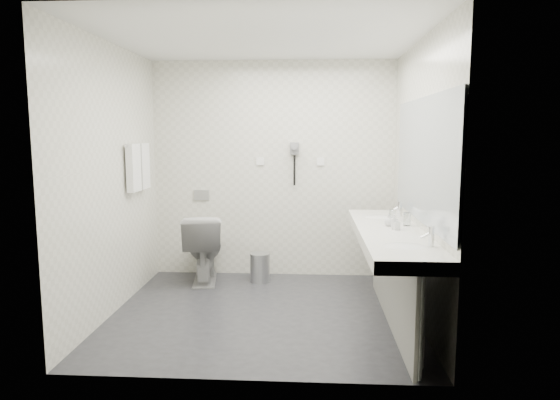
{
  "coord_description": "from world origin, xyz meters",
  "views": [
    {
      "loc": [
        0.43,
        -4.47,
        1.67
      ],
      "look_at": [
        0.15,
        0.15,
        1.05
      ],
      "focal_mm": 31.84,
      "sensor_mm": 36.0,
      "label": 1
    }
  ],
  "objects": [
    {
      "name": "wall_right",
      "position": [
        1.4,
        0.0,
        1.25
      ],
      "size": [
        0.0,
        2.6,
        2.6
      ],
      "primitive_type": "plane",
      "rotation": [
        1.57,
        0.0,
        -1.57
      ],
      "color": "silver",
      "rests_on": "floor"
    },
    {
      "name": "vanity_counter",
      "position": [
        1.12,
        -0.2,
        0.8
      ],
      "size": [
        0.55,
        2.2,
        0.1
      ],
      "primitive_type": "cube",
      "color": "white",
      "rests_on": "floor"
    },
    {
      "name": "vanity_post_near",
      "position": [
        1.18,
        -1.24,
        0.38
      ],
      "size": [
        0.06,
        0.06,
        0.75
      ],
      "primitive_type": "cylinder",
      "color": "silver",
      "rests_on": "floor"
    },
    {
      "name": "bin_lid",
      "position": [
        -0.13,
        0.98,
        0.32
      ],
      "size": [
        0.22,
        0.22,
        0.02
      ],
      "primitive_type": "cylinder",
      "color": "#B2B5BA",
      "rests_on": "pedal_bin"
    },
    {
      "name": "faucet_far",
      "position": [
        1.32,
        0.45,
        0.92
      ],
      "size": [
        0.04,
        0.04,
        0.15
      ],
      "primitive_type": "cylinder",
      "color": "silver",
      "rests_on": "vanity_counter"
    },
    {
      "name": "vanity_post_far",
      "position": [
        1.18,
        0.84,
        0.38
      ],
      "size": [
        0.06,
        0.06,
        0.75
      ],
      "primitive_type": "cylinder",
      "color": "silver",
      "rests_on": "floor"
    },
    {
      "name": "soap_bottle_a",
      "position": [
        1.18,
        -0.24,
        0.9
      ],
      "size": [
        0.05,
        0.05,
        0.1
      ],
      "primitive_type": "imported",
      "rotation": [
        0.0,
        0.0,
        0.2
      ],
      "color": "beige",
      "rests_on": "vanity_counter"
    },
    {
      "name": "soap_bottle_b",
      "position": [
        1.14,
        -0.05,
        0.9
      ],
      "size": [
        0.11,
        0.11,
        0.11
      ],
      "primitive_type": "imported",
      "rotation": [
        0.0,
        0.0,
        -0.41
      ],
      "color": "beige",
      "rests_on": "vanity_counter"
    },
    {
      "name": "glass_left",
      "position": [
        1.3,
        -0.02,
        0.91
      ],
      "size": [
        0.07,
        0.07,
        0.12
      ],
      "primitive_type": "cylinder",
      "rotation": [
        0.0,
        0.0,
        -0.12
      ],
      "color": "silver",
      "rests_on": "vanity_counter"
    },
    {
      "name": "wall_left",
      "position": [
        -1.4,
        0.0,
        1.25
      ],
      "size": [
        0.0,
        2.6,
        2.6
      ],
      "primitive_type": "plane",
      "rotation": [
        1.57,
        0.0,
        1.57
      ],
      "color": "silver",
      "rests_on": "floor"
    },
    {
      "name": "dryer_cradle",
      "position": [
        0.25,
        1.27,
        1.5
      ],
      "size": [
        0.1,
        0.04,
        0.14
      ],
      "primitive_type": "cube",
      "color": "gray",
      "rests_on": "wall_back"
    },
    {
      "name": "switch_plate_a",
      "position": [
        -0.15,
        1.29,
        1.35
      ],
      "size": [
        0.09,
        0.02,
        0.09
      ],
      "primitive_type": "cube",
      "color": "white",
      "rests_on": "wall_back"
    },
    {
      "name": "glass_right",
      "position": [
        1.21,
        0.21,
        0.91
      ],
      "size": [
        0.07,
        0.07,
        0.11
      ],
      "primitive_type": "cylinder",
      "rotation": [
        0.0,
        0.0,
        -0.28
      ],
      "color": "silver",
      "rests_on": "vanity_counter"
    },
    {
      "name": "basin_near",
      "position": [
        1.12,
        -0.85,
        0.83
      ],
      "size": [
        0.4,
        0.31,
        0.05
      ],
      "primitive_type": "ellipsoid",
      "color": "white",
      "rests_on": "vanity_counter"
    },
    {
      "name": "towel_rail",
      "position": [
        -1.35,
        0.55,
        1.55
      ],
      "size": [
        0.02,
        0.62,
        0.02
      ],
      "primitive_type": "cylinder",
      "rotation": [
        1.57,
        0.0,
        0.0
      ],
      "color": "silver",
      "rests_on": "wall_left"
    },
    {
      "name": "basin_far",
      "position": [
        1.12,
        0.45,
        0.83
      ],
      "size": [
        0.4,
        0.31,
        0.05
      ],
      "primitive_type": "ellipsoid",
      "color": "white",
      "rests_on": "vanity_counter"
    },
    {
      "name": "pedal_bin",
      "position": [
        -0.13,
        0.98,
        0.16
      ],
      "size": [
        0.27,
        0.27,
        0.31
      ],
      "primitive_type": "cylinder",
      "rotation": [
        0.0,
        0.0,
        -0.22
      ],
      "color": "#B2B5BA",
      "rests_on": "floor"
    },
    {
      "name": "vanity_panel",
      "position": [
        1.15,
        -0.2,
        0.38
      ],
      "size": [
        0.03,
        2.15,
        0.75
      ],
      "primitive_type": "cube",
      "color": "gray",
      "rests_on": "floor"
    },
    {
      "name": "dryer_barrel",
      "position": [
        0.25,
        1.2,
        1.53
      ],
      "size": [
        0.08,
        0.14,
        0.08
      ],
      "primitive_type": "cylinder",
      "rotation": [
        1.57,
        0.0,
        0.0
      ],
      "color": "gray",
      "rests_on": "dryer_cradle"
    },
    {
      "name": "toilet",
      "position": [
        -0.77,
        0.97,
        0.39
      ],
      "size": [
        0.54,
        0.82,
        0.78
      ],
      "primitive_type": "imported",
      "rotation": [
        0.0,
        0.0,
        3.29
      ],
      "color": "white",
      "rests_on": "floor"
    },
    {
      "name": "towel_near",
      "position": [
        -1.34,
        0.41,
        1.33
      ],
      "size": [
        0.07,
        0.24,
        0.48
      ],
      "primitive_type": "cube",
      "color": "white",
      "rests_on": "towel_rail"
    },
    {
      "name": "mirror",
      "position": [
        1.39,
        -0.2,
        1.45
      ],
      "size": [
        0.02,
        2.2,
        1.05
      ],
      "primitive_type": "cube",
      "color": "#B2BCC6",
      "rests_on": "wall_right"
    },
    {
      "name": "wall_back",
      "position": [
        0.0,
        1.3,
        1.25
      ],
      "size": [
        2.8,
        0.0,
        2.8
      ],
      "primitive_type": "plane",
      "rotation": [
        1.57,
        0.0,
        0.0
      ],
      "color": "silver",
      "rests_on": "floor"
    },
    {
      "name": "floor",
      "position": [
        0.0,
        0.0,
        0.0
      ],
      "size": [
        2.8,
        2.8,
        0.0
      ],
      "primitive_type": "plane",
      "color": "#2A2A30",
      "rests_on": "ground"
    },
    {
      "name": "flush_plate",
      "position": [
        -0.85,
        1.29,
        0.95
      ],
      "size": [
        0.18,
        0.02,
        0.12
      ],
      "primitive_type": "cube",
      "color": "#B2B5BA",
      "rests_on": "wall_back"
    },
    {
      "name": "towel_far",
      "position": [
        -1.34,
        0.69,
        1.33
      ],
      "size": [
        0.07,
        0.24,
        0.48
      ],
      "primitive_type": "cube",
      "color": "white",
      "rests_on": "towel_rail"
    },
    {
      "name": "switch_plate_b",
      "position": [
        0.55,
        1.29,
        1.35
      ],
      "size": [
        0.09,
        0.02,
        0.09
      ],
      "primitive_type": "cube",
      "color": "white",
      "rests_on": "wall_back"
    },
    {
      "name": "ceiling",
      "position": [
        0.0,
        0.0,
        2.5
      ],
      "size": [
        2.8,
        2.8,
        0.0
      ],
      "primitive_type": "plane",
      "rotation": [
        3.14,
        0.0,
        0.0
      ],
      "color": "white",
      "rests_on": "wall_back"
    },
    {
      "name": "wall_front",
      "position": [
        0.0,
        -1.3,
        1.25
      ],
      "size": [
        2.8,
        0.0,
        2.8
      ],
      "primitive_type": "plane",
      "rotation": [
        -1.57,
        0.0,
        0.0
      ],
      "color": "silver",
      "rests_on": "floor"
    },
    {
      "name": "dryer_cord",
      "position": [
        0.25,
        1.26,
        1.25
      ],
      "size": [
        0.02,
        0.02,
        0.35
      ],
      "primitive_type": "cylinder",
      "color": "black",
      "rests_on": "dryer_cradle"
    },
    {
      "name": "soap_bottle_c",
      "position": [
        1.16,
        -0.2,
        0.91
      ],
      "size": [
        0.06,
        0.06,
        0.13
      ],
      "primitive_type": "imported",
      "rotation": [
        0.0,
        0.0,
        0.24
      ],
      "color": "beige",
      "rests_on": "vanity_counter"
    },
    {
      "name": "faucet_near",
      "position": [
        1.32,
        -0.85,
        0.92
      ],
      "size": [
        0.04,
        0.04,
        0.15
      ],
      "primitive_type": "cylinder",
      "color": "silver",
      "rests_on": "vanity_counter"
    }
  ]
}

